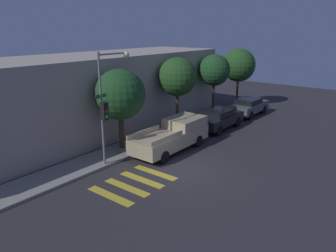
{
  "coord_description": "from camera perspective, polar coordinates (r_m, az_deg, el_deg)",
  "views": [
    {
      "loc": [
        -12.55,
        -9.12,
        7.02
      ],
      "look_at": [
        1.72,
        2.1,
        1.6
      ],
      "focal_mm": 35.0,
      "sensor_mm": 36.0,
      "label": 1
    }
  ],
  "objects": [
    {
      "name": "crosswalk",
      "position": [
        15.76,
        -5.87,
        -9.9
      ],
      "size": [
        3.5,
        2.6,
        0.0
      ],
      "color": "gold",
      "rests_on": "ground"
    },
    {
      "name": "tree_far_end",
      "position": [
        27.32,
        8.08,
        9.57
      ],
      "size": [
        2.56,
        2.56,
        5.04
      ],
      "color": "#42301E",
      "rests_on": "ground"
    },
    {
      "name": "building_row",
      "position": [
        22.24,
        -16.42,
        4.65
      ],
      "size": [
        26.0,
        6.0,
        5.32
      ],
      "primitive_type": "cube",
      "color": "#A89E8E",
      "rests_on": "ground"
    },
    {
      "name": "traffic_light_pole",
      "position": [
        16.95,
        -10.35,
        5.14
      ],
      "size": [
        2.39,
        0.56,
        5.95
      ],
      "color": "slate",
      "rests_on": "ground"
    },
    {
      "name": "sedan_near_corner",
      "position": [
        23.91,
        8.8,
        1.34
      ],
      "size": [
        4.38,
        1.85,
        1.46
      ],
      "color": "black",
      "rests_on": "ground"
    },
    {
      "name": "sidewalk",
      "position": [
        19.61,
        -8.11,
        -4.3
      ],
      "size": [
        26.0,
        2.12,
        0.14
      ],
      "primitive_type": "cube",
      "color": "gray",
      "rests_on": "ground"
    },
    {
      "name": "ground_plane",
      "position": [
        17.03,
        2.0,
        -7.73
      ],
      "size": [
        60.0,
        60.0,
        0.0
      ],
      "primitive_type": "plane",
      "color": "#2D2B30"
    },
    {
      "name": "tree_behind_truck",
      "position": [
        31.15,
        12.22,
        10.29
      ],
      "size": [
        3.01,
        3.01,
        5.3
      ],
      "color": "#4C3823",
      "rests_on": "ground"
    },
    {
      "name": "tree_near_corner",
      "position": [
        19.09,
        -8.36,
        5.41
      ],
      "size": [
        2.95,
        2.95,
        4.86
      ],
      "color": "#42301E",
      "rests_on": "ground"
    },
    {
      "name": "sedan_middle",
      "position": [
        28.28,
        13.85,
        3.4
      ],
      "size": [
        4.31,
        1.8,
        1.43
      ],
      "color": "#4C5156",
      "rests_on": "ground"
    },
    {
      "name": "pickup_truck",
      "position": [
        19.51,
        0.89,
        -1.6
      ],
      "size": [
        5.42,
        1.99,
        1.76
      ],
      "color": "tan",
      "rests_on": "ground"
    },
    {
      "name": "tree_midblock",
      "position": [
        23.13,
        1.67,
        8.53
      ],
      "size": [
        2.71,
        2.71,
        5.13
      ],
      "color": "#4C3823",
      "rests_on": "ground"
    }
  ]
}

